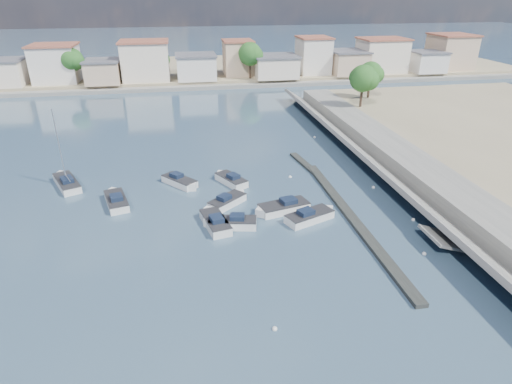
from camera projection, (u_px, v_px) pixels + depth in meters
ground at (236, 130)px, 66.64m from camera, size 400.00×400.00×0.00m
seawall_walkway at (444, 188)px, 45.30m from camera, size 5.00×90.00×1.80m
breakwater at (341, 205)px, 43.45m from camera, size 2.00×31.02×0.35m
far_shore_land at (209, 69)px, 112.47m from camera, size 160.00×40.00×1.40m
far_shore_quay at (217, 87)px, 93.97m from camera, size 160.00×2.50×0.80m
far_town at (259, 60)px, 99.00m from camera, size 113.01×12.80×8.35m
shore_trees at (256, 60)px, 90.25m from camera, size 74.56×38.32×7.92m
motorboat_a at (215, 222)px, 39.90m from camera, size 2.76×5.28×1.48m
motorboat_b at (229, 201)px, 43.75m from camera, size 4.26×3.97×1.48m
motorboat_c at (230, 223)px, 39.63m from camera, size 5.02×2.57×1.48m
motorboat_d at (281, 208)px, 42.35m from camera, size 5.69×3.19×1.48m
motorboat_e at (116, 200)px, 43.87m from camera, size 3.01×5.31×1.48m
motorboat_f at (230, 180)px, 48.60m from camera, size 3.52×4.65×1.48m
motorboat_g at (181, 182)px, 47.99m from camera, size 4.09×4.49×1.48m
motorboat_h at (311, 216)px, 40.83m from camera, size 5.27×3.50×1.48m
sailboat at (66, 182)px, 47.86m from camera, size 4.01×6.02×9.00m
mooring_buoys at (346, 202)px, 44.23m from camera, size 16.58×37.86×0.36m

